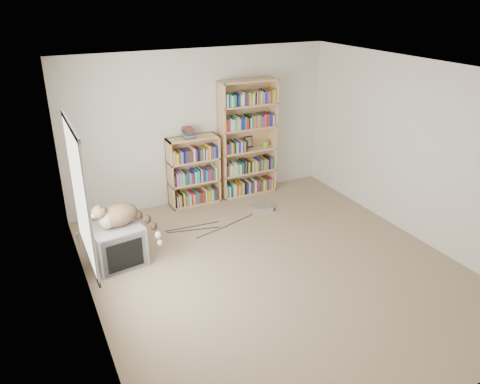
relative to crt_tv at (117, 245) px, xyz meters
name	(u,v)px	position (x,y,z in m)	size (l,w,h in m)	color
floor	(275,268)	(1.80, -1.01, -0.27)	(4.50, 5.00, 0.01)	tan
wall_back	(201,127)	(1.80, 1.49, 0.98)	(4.50, 0.02, 2.50)	silver
wall_front	(447,291)	(1.80, -3.51, 0.98)	(4.50, 0.02, 2.50)	silver
wall_left	(84,216)	(-0.45, -1.01, 0.98)	(0.02, 5.00, 2.50)	silver
wall_right	(419,152)	(4.05, -1.01, 0.98)	(0.02, 5.00, 2.50)	silver
ceiling	(282,72)	(1.80, -1.01, 2.23)	(4.50, 5.00, 0.02)	white
window	(80,195)	(-0.44, -0.81, 1.13)	(0.02, 1.22, 1.52)	white
crt_tv	(117,245)	(0.00, 0.00, 0.00)	(0.70, 0.65, 0.55)	#959597
cat	(124,218)	(0.13, -0.02, 0.38)	(0.84, 0.56, 0.63)	#362516
bookcase_tall	(247,142)	(2.58, 1.35, 0.66)	(0.99, 0.30, 1.98)	tan
bookcase_short	(194,173)	(1.59, 1.35, 0.26)	(0.84, 0.30, 1.15)	tan
book_stack	(188,133)	(1.53, 1.34, 0.96)	(0.19, 0.24, 0.16)	red
green_mug	(265,144)	(2.92, 1.33, 0.59)	(0.09, 0.09, 0.10)	#67C337
framed_print	(248,142)	(2.64, 1.43, 0.63)	(0.15, 0.01, 0.20)	black
dvd_player	(262,208)	(2.47, 0.59, -0.23)	(0.33, 0.23, 0.08)	silver
wall_outlet	(77,238)	(-0.44, 0.34, 0.05)	(0.01, 0.08, 0.13)	silver
floor_cables	(208,228)	(1.43, 0.37, -0.27)	(1.20, 0.70, 0.01)	black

